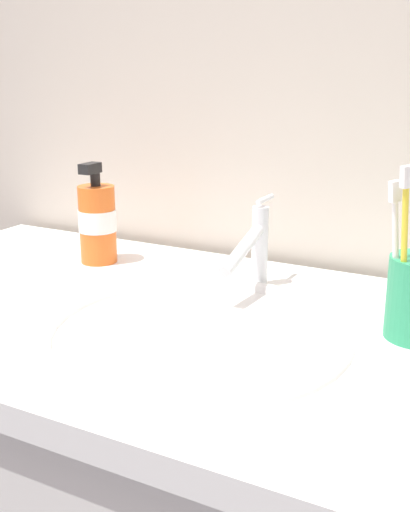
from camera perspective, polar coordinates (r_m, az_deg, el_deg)
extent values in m
cube|color=beige|center=(1.03, 10.44, 20.24)|extent=(2.41, 0.04, 2.40)
cube|color=white|center=(0.80, 1.99, -7.31)|extent=(1.21, 0.55, 0.03)
ellipsoid|color=white|center=(0.79, -1.03, -9.98)|extent=(0.33, 0.33, 0.09)
torus|color=white|center=(0.77, -1.05, -6.98)|extent=(0.38, 0.38, 0.02)
cylinder|color=#595B60|center=(0.81, -1.02, -12.58)|extent=(0.03, 0.03, 0.01)
cylinder|color=silver|center=(0.92, 4.95, 0.85)|extent=(0.02, 0.02, 0.12)
cylinder|color=silver|center=(0.87, 3.48, 0.70)|extent=(0.02, 0.12, 0.05)
cylinder|color=silver|center=(0.92, 5.43, 5.11)|extent=(0.01, 0.05, 0.01)
cylinder|color=white|center=(0.76, 16.81, -0.70)|extent=(0.02, 0.03, 0.17)
cube|color=white|center=(0.73, 16.73, 5.60)|extent=(0.02, 0.02, 0.03)
cylinder|color=yellow|center=(0.75, 17.47, -0.36)|extent=(0.02, 0.02, 0.19)
cube|color=white|center=(0.72, 17.69, 6.81)|extent=(0.01, 0.02, 0.02)
cylinder|color=orange|center=(1.05, -9.66, 2.83)|extent=(0.06, 0.06, 0.13)
cylinder|color=black|center=(1.03, -9.85, 6.79)|extent=(0.02, 0.02, 0.02)
cube|color=black|center=(1.02, -10.32, 7.79)|extent=(0.02, 0.04, 0.02)
cylinder|color=white|center=(1.05, -9.68, 3.19)|extent=(0.06, 0.06, 0.04)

